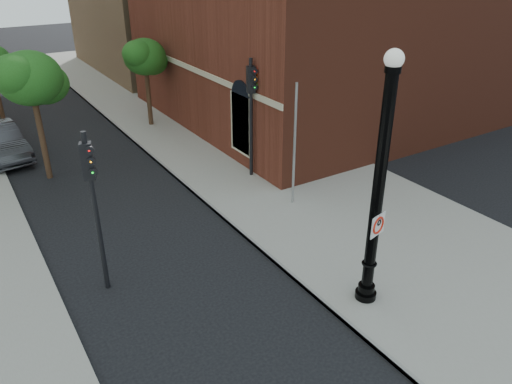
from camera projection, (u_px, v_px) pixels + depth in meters
ground at (256, 326)px, 12.90m from camera, size 120.00×120.00×0.00m
sidewalk_right at (250, 155)px, 23.32m from camera, size 8.00×60.00×0.12m
curb_edge at (172, 173)px, 21.42m from camera, size 0.10×60.00×0.14m
lamppost at (377, 199)px, 12.44m from camera, size 0.58×0.58×6.85m
no_parking_sign at (378, 225)px, 12.57m from camera, size 0.59×0.17×0.60m
parked_car at (0, 142)px, 22.80m from camera, size 2.20×4.85×1.54m
traffic_signal_left at (92, 188)px, 12.96m from camera, size 0.37×0.42×4.74m
traffic_signal_right at (251, 100)px, 19.70m from camera, size 0.38×0.44×5.00m
utility_pole at (294, 147)px, 17.89m from camera, size 0.09×0.09×4.69m
street_tree_a at (31, 79)px, 19.36m from camera, size 2.93×2.65×5.28m
street_tree_c at (145, 58)px, 25.56m from camera, size 2.58×2.33×4.65m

